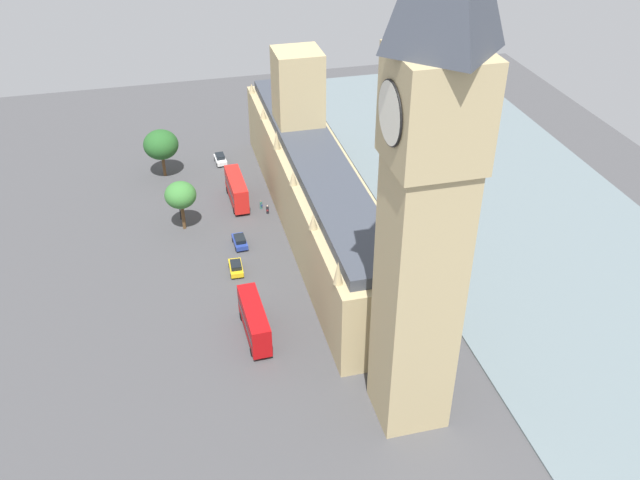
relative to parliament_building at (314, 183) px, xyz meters
name	(u,v)px	position (x,y,z in m)	size (l,w,h in m)	color
ground_plane	(305,229)	(1.99, 1.63, -7.45)	(145.56, 145.56, 0.00)	#424244
river_thames	(505,201)	(-34.03, 1.63, -7.33)	(43.51, 131.00, 0.25)	slate
parliament_building	(314,183)	(0.00, 0.00, 0.00)	(10.96, 68.76, 25.77)	tan
clock_tower	(429,176)	(-0.74, 42.79, 23.49)	(8.45, 8.45, 59.75)	tan
car_white_midblock	(220,159)	(12.40, -25.34, -6.57)	(2.18, 4.29, 1.74)	silver
double_decker_bus_trailing	(237,189)	(11.42, -9.73, -4.82)	(2.84, 10.55, 4.75)	red
car_blue_under_trees	(240,241)	(13.05, 3.99, -6.57)	(2.14, 4.31, 1.74)	navy
car_yellow_cab_by_river_gate	(236,267)	(14.67, 10.88, -6.57)	(2.08, 4.17, 1.74)	gold
double_decker_bus_far_end	(254,320)	(14.30, 25.62, -4.82)	(2.92, 10.57, 4.75)	#B20C0F
pedestrian_corner	(261,205)	(7.78, -6.55, -6.76)	(0.55, 0.63, 1.55)	#336B60
pedestrian_leading	(268,210)	(6.99, -4.67, -6.73)	(0.54, 0.63, 1.60)	black
plane_tree_near_tower	(180,195)	(21.15, -3.37, -1.19)	(5.07, 5.07, 8.47)	brown
plane_tree_opposite_hall	(161,145)	(23.12, -22.79, -1.13)	(6.33, 6.33, 9.04)	brown
street_lamp_kerbside	(178,199)	(21.50, -6.29, -3.49)	(0.56, 0.56, 5.58)	black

